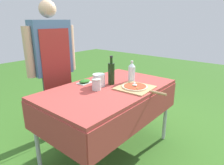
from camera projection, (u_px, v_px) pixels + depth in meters
ground_plane at (108, 151)px, 2.33m from camera, size 12.00×12.00×0.00m
prep_table at (108, 95)px, 2.11m from camera, size 1.45×0.88×0.79m
person_cook at (52, 61)px, 2.39m from camera, size 0.63×0.25×1.68m
pizza_on_peel at (136, 87)px, 2.06m from camera, size 0.36×0.52×0.05m
oil_bottle at (111, 73)px, 2.16m from camera, size 0.07×0.07×0.31m
water_bottle at (132, 72)px, 2.26m from camera, size 0.08×0.08×0.24m
herb_container at (85, 81)px, 2.23m from camera, size 0.17×0.13×0.04m
mixing_tub at (99, 80)px, 2.12m from camera, size 0.13×0.13×0.13m
sauce_jar at (96, 85)px, 2.00m from camera, size 0.09×0.09×0.11m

